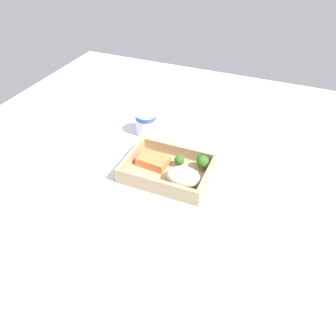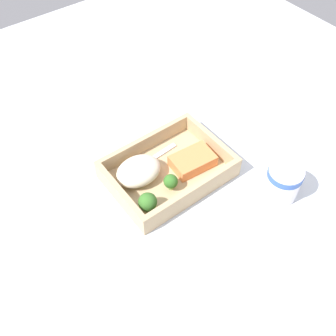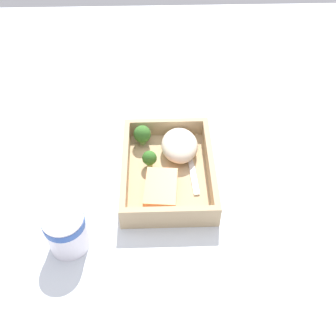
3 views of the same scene
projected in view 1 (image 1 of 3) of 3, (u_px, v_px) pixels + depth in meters
The scene contains 10 objects.
ground_plane at pixel (168, 177), 100.75cm from camera, with size 160.00×160.00×2.00cm, color silver.
takeout_tray at pixel (168, 173), 99.73cm from camera, with size 25.78×18.67×1.20cm, color tan.
tray_rim at pixel (168, 167), 98.09cm from camera, with size 25.78×18.67×3.94cm.
salmon_fillet at pixel (153, 161), 101.24cm from camera, with size 9.33×6.17×2.75cm, color #EB7F46.
mashed_potatoes at pixel (183, 176), 94.29cm from camera, with size 10.12×7.84×4.46cm, color beige.
broccoli_floret_1 at pixel (203, 162), 98.78cm from camera, with size 3.85×3.85×4.68cm.
broccoli_floret_2 at pixel (179, 160), 99.96cm from camera, with size 3.09×3.09×3.92cm.
fork at pixel (169, 183), 94.99cm from camera, with size 15.87×2.68×0.44cm.
paper_cup at pixel (146, 122), 114.93cm from camera, with size 7.30×7.30×8.01cm.
receipt_slip at pixel (257, 191), 94.52cm from camera, with size 9.29×11.62×0.24cm, color white.
Camera 1 is at (28.99, -69.96, 65.51)cm, focal length 35.00 mm.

